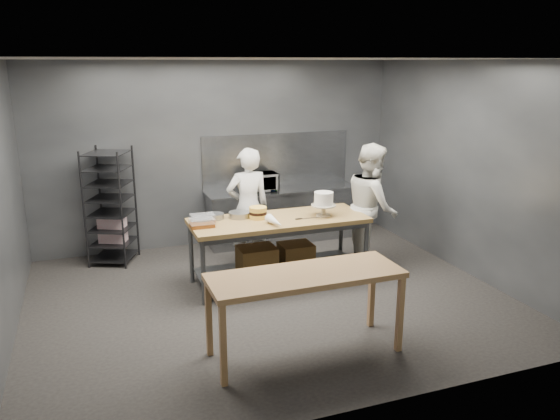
% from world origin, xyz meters
% --- Properties ---
extents(ground, '(6.00, 6.00, 0.00)m').
position_xyz_m(ground, '(0.00, 0.00, 0.00)').
color(ground, black).
rests_on(ground, ground).
extents(back_wall, '(6.00, 0.04, 3.00)m').
position_xyz_m(back_wall, '(0.00, 2.50, 1.50)').
color(back_wall, '#4C4F54').
rests_on(back_wall, ground).
extents(work_table, '(2.40, 0.90, 0.92)m').
position_xyz_m(work_table, '(0.28, 0.47, 0.57)').
color(work_table, olive).
rests_on(work_table, ground).
extents(near_counter, '(2.00, 0.70, 0.90)m').
position_xyz_m(near_counter, '(-0.09, -1.43, 0.81)').
color(near_counter, olive).
rests_on(near_counter, ground).
extents(back_counter, '(2.60, 0.60, 0.90)m').
position_xyz_m(back_counter, '(1.00, 2.18, 0.45)').
color(back_counter, slate).
rests_on(back_counter, ground).
extents(splashback_panel, '(2.60, 0.02, 0.90)m').
position_xyz_m(splashback_panel, '(1.00, 2.48, 1.35)').
color(splashback_panel, slate).
rests_on(splashback_panel, back_counter).
extents(speed_rack, '(0.81, 0.84, 1.75)m').
position_xyz_m(speed_rack, '(-1.79, 2.10, 0.86)').
color(speed_rack, black).
rests_on(speed_rack, ground).
extents(chef_behind, '(0.65, 0.44, 1.78)m').
position_xyz_m(chef_behind, '(0.12, 1.29, 0.89)').
color(chef_behind, white).
rests_on(chef_behind, ground).
extents(chef_right, '(0.95, 1.08, 1.85)m').
position_xyz_m(chef_right, '(1.78, 0.56, 0.93)').
color(chef_right, silver).
rests_on(chef_right, ground).
extents(microwave, '(0.54, 0.37, 0.30)m').
position_xyz_m(microwave, '(0.60, 2.18, 1.05)').
color(microwave, black).
rests_on(microwave, back_counter).
extents(frosted_cake_stand, '(0.34, 0.34, 0.34)m').
position_xyz_m(frosted_cake_stand, '(0.93, 0.38, 1.14)').
color(frosted_cake_stand, '#BCB097').
rests_on(frosted_cake_stand, work_table).
extents(layer_cake, '(0.24, 0.24, 0.16)m').
position_xyz_m(layer_cake, '(0.05, 0.57, 1.00)').
color(layer_cake, '#FBDC4F').
rests_on(layer_cake, work_table).
extents(cake_pans, '(0.83, 0.39, 0.07)m').
position_xyz_m(cake_pans, '(-0.46, 0.68, 0.96)').
color(cake_pans, gray).
rests_on(cake_pans, work_table).
extents(piping_bag, '(0.16, 0.39, 0.12)m').
position_xyz_m(piping_bag, '(0.14, 0.14, 0.98)').
color(piping_bag, white).
rests_on(piping_bag, work_table).
extents(offset_spatula, '(0.36, 0.02, 0.02)m').
position_xyz_m(offset_spatula, '(0.63, 0.33, 0.93)').
color(offset_spatula, slate).
rests_on(offset_spatula, work_table).
extents(pastry_clamshells, '(0.36, 0.41, 0.11)m').
position_xyz_m(pastry_clamshells, '(-0.73, 0.53, 0.98)').
color(pastry_clamshells, '#934C1D').
rests_on(pastry_clamshells, work_table).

